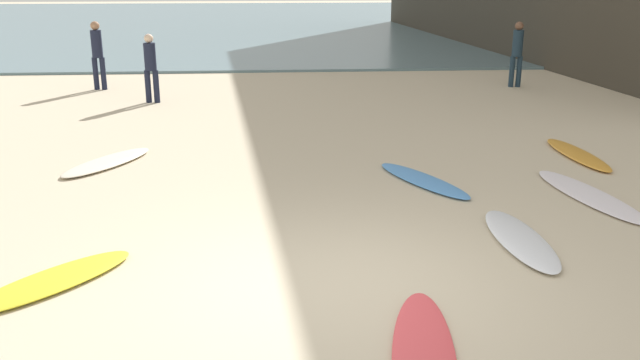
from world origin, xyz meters
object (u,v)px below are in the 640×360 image
surfboard_1 (589,195)px  beachgoer_mid (517,51)px  surfboard_3 (107,162)px  surfboard_2 (52,281)px  surfboard_6 (423,180)px  surfboard_5 (577,154)px  beachgoer_near (151,65)px  beachgoer_far (97,52)px  surfboard_0 (520,239)px

surfboard_1 → beachgoer_mid: 9.54m
surfboard_3 → beachgoer_mid: (9.46, 7.01, 0.94)m
surfboard_2 → surfboard_6: 5.64m
surfboard_5 → surfboard_2: bearing=-151.7°
surfboard_2 → beachgoer_near: size_ratio=1.17×
beachgoer_mid → beachgoer_far: 11.26m
surfboard_1 → beachgoer_mid: (2.15, 9.24, 0.95)m
surfboard_5 → beachgoer_mid: bearing=77.1°
surfboard_0 → surfboard_2: 5.35m
surfboard_1 → beachgoer_near: bearing=124.6°
beachgoer_far → surfboard_6: bearing=-50.0°
surfboard_6 → beachgoer_far: beachgoer_far is taller
surfboard_6 → surfboard_0: bearing=79.6°
surfboard_1 → surfboard_3: surfboard_3 is taller
surfboard_3 → beachgoer_far: (-1.79, 7.41, 0.97)m
surfboard_5 → beachgoer_near: beachgoer_near is taller
surfboard_5 → surfboard_6: (-3.02, -1.28, -0.00)m
surfboard_0 → surfboard_2: (-5.29, -0.74, -0.01)m
surfboard_0 → surfboard_5: (2.37, 3.73, -0.01)m
surfboard_5 → beachgoer_far: size_ratio=1.24×
surfboard_3 → surfboard_6: (5.07, -1.37, -0.01)m
surfboard_3 → beachgoer_near: (-0.09, 5.45, 0.87)m
surfboard_1 → surfboard_2: (-6.88, -2.32, 0.01)m
surfboard_1 → beachgoer_far: (-9.10, 9.64, 0.98)m
surfboard_3 → surfboard_5: 8.09m
surfboard_3 → surfboard_6: bearing=-165.3°
surfboard_1 → beachgoer_far: bearing=124.0°
surfboard_5 → surfboard_6: size_ratio=1.05×
surfboard_3 → surfboard_5: surfboard_3 is taller
beachgoer_near → beachgoer_mid: size_ratio=0.94×
beachgoer_far → beachgoer_near: bearing=-47.1°
beachgoer_near → surfboard_3: bearing=95.2°
surfboard_0 → beachgoer_far: beachgoer_far is taller
surfboard_3 → surfboard_0: bearing=176.0°
surfboard_3 → beachgoer_near: beachgoer_near is taller
surfboard_6 → beachgoer_near: bearing=-78.0°
surfboard_0 → surfboard_5: size_ratio=0.90×
surfboard_2 → surfboard_0: bearing=-130.6°
surfboard_3 → beachgoer_mid: size_ratio=1.14×
surfboard_5 → beachgoer_mid: (1.37, 7.10, 0.94)m
surfboard_6 → beachgoer_near: 8.60m
surfboard_0 → surfboard_1: bearing=-135.7°
surfboard_0 → surfboard_1: (1.59, 1.58, -0.01)m
surfboard_6 → beachgoer_far: size_ratio=1.18×
surfboard_0 → surfboard_6: size_ratio=0.94×
surfboard_1 → surfboard_6: size_ratio=1.19×
surfboard_2 → beachgoer_near: (-0.52, 10.01, 0.87)m
surfboard_6 → beachgoer_near: (-5.17, 6.82, 0.88)m
surfboard_1 → surfboard_6: bearing=149.5°
surfboard_0 → beachgoer_near: (-5.81, 9.27, 0.87)m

